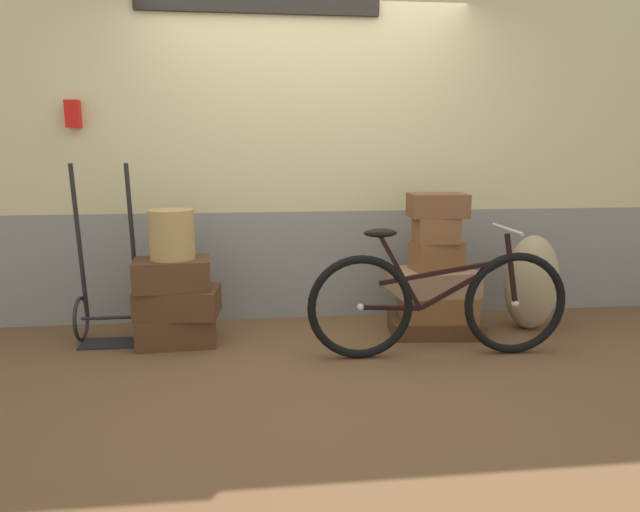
% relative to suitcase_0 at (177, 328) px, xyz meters
% --- Properties ---
extents(ground, '(9.77, 5.20, 0.06)m').
position_rel_suitcase_0_xyz_m(ground, '(1.01, -0.25, -0.14)').
color(ground, brown).
extents(station_building, '(7.77, 0.74, 2.64)m').
position_rel_suitcase_0_xyz_m(station_building, '(1.02, 0.60, 1.21)').
color(station_building, gray).
rests_on(station_building, ground).
extents(suitcase_0, '(0.57, 0.44, 0.21)m').
position_rel_suitcase_0_xyz_m(suitcase_0, '(0.00, 0.00, 0.00)').
color(suitcase_0, '#4C2D19').
rests_on(suitcase_0, ground).
extents(suitcase_1, '(0.59, 0.40, 0.20)m').
position_rel_suitcase_0_xyz_m(suitcase_1, '(0.02, -0.04, 0.21)').
color(suitcase_1, '#4C2D19').
rests_on(suitcase_1, suitcase_0).
extents(suitcase_2, '(0.55, 0.39, 0.21)m').
position_rel_suitcase_0_xyz_m(suitcase_2, '(-0.01, -0.03, 0.41)').
color(suitcase_2, '#4C2D19').
rests_on(suitcase_2, suitcase_1).
extents(suitcase_3, '(0.71, 0.48, 0.12)m').
position_rel_suitcase_0_xyz_m(suitcase_3, '(1.92, -0.02, -0.04)').
color(suitcase_3, '#4C2D19').
rests_on(suitcase_3, ground).
extents(suitcase_4, '(0.58, 0.43, 0.19)m').
position_rel_suitcase_0_xyz_m(suitcase_4, '(1.93, -0.02, 0.11)').
color(suitcase_4, brown).
rests_on(suitcase_4, suitcase_3).
extents(suitcase_5, '(0.64, 0.45, 0.18)m').
position_rel_suitcase_0_xyz_m(suitcase_5, '(1.91, -0.00, 0.30)').
color(suitcase_5, '#937051').
rests_on(suitcase_5, suitcase_4).
extents(suitcase_6, '(0.39, 0.28, 0.21)m').
position_rel_suitcase_0_xyz_m(suitcase_6, '(1.92, 0.01, 0.49)').
color(suitcase_6, brown).
rests_on(suitcase_6, suitcase_5).
extents(suitcase_7, '(0.31, 0.22, 0.19)m').
position_rel_suitcase_0_xyz_m(suitcase_7, '(1.90, -0.02, 0.69)').
color(suitcase_7, brown).
rests_on(suitcase_7, suitcase_6).
extents(suitcase_8, '(0.43, 0.29, 0.17)m').
position_rel_suitcase_0_xyz_m(suitcase_8, '(1.92, 0.01, 0.87)').
color(suitcase_8, brown).
rests_on(suitcase_8, suitcase_7).
extents(wicker_basket, '(0.31, 0.31, 0.35)m').
position_rel_suitcase_0_xyz_m(wicker_basket, '(-0.00, -0.02, 0.69)').
color(wicker_basket, '#A8844C').
rests_on(wicker_basket, suitcase_2).
extents(luggage_trolley, '(0.46, 0.39, 1.29)m').
position_rel_suitcase_0_xyz_m(luggage_trolley, '(-0.49, 0.10, 0.17)').
color(luggage_trolley, black).
rests_on(luggage_trolley, ground).
extents(burlap_sack, '(0.41, 0.35, 0.74)m').
position_rel_suitcase_0_xyz_m(burlap_sack, '(2.69, 0.01, 0.26)').
color(burlap_sack, '#9E8966').
rests_on(burlap_sack, ground).
extents(bicycle, '(1.77, 0.46, 0.88)m').
position_rel_suitcase_0_xyz_m(bicycle, '(1.79, -0.47, 0.27)').
color(bicycle, black).
rests_on(bicycle, ground).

